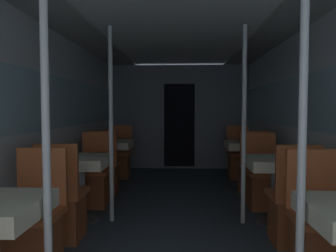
{
  "coord_description": "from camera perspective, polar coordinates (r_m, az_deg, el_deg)",
  "views": [
    {
      "loc": [
        0.06,
        -1.15,
        1.26
      ],
      "look_at": [
        -0.09,
        2.27,
        1.08
      ],
      "focal_mm": 35.0,
      "sensor_mm": 36.0,
      "label": 1
    }
  ],
  "objects": [
    {
      "name": "wall_left",
      "position": [
        4.09,
        -19.16,
        0.85
      ],
      "size": [
        0.05,
        8.1,
        2.16
      ],
      "color": "silver",
      "rests_on": "ground_plane"
    },
    {
      "name": "wall_right",
      "position": [
        4.05,
        22.58,
        0.76
      ],
      "size": [
        0.05,
        8.1,
        2.16
      ],
      "color": "silver",
      "rests_on": "ground_plane"
    },
    {
      "name": "ceiling_panel",
      "position": [
        3.91,
        1.63,
        16.99
      ],
      "size": [
        2.9,
        8.1,
        0.07
      ],
      "color": "white",
      "rests_on": "wall_left"
    },
    {
      "name": "bulkhead_far",
      "position": [
        6.87,
        1.99,
        1.54
      ],
      "size": [
        2.84,
        0.09,
        2.16
      ],
      "color": "slate",
      "rests_on": "ground_plane"
    },
    {
      "name": "chair_left_far_0",
      "position": [
        2.83,
        -22.22,
        -16.99
      ],
      "size": [
        0.4,
        0.4,
        0.95
      ],
      "rotation": [
        0.0,
        0.0,
        3.14
      ],
      "color": "brown",
      "rests_on": "ground_plane"
    },
    {
      "name": "support_pole_left_0",
      "position": [
        2.02,
        -20.46,
        -2.31
      ],
      "size": [
        0.05,
        0.05,
        2.16
      ],
      "color": "silver",
      "rests_on": "ground_plane"
    },
    {
      "name": "dining_table_left_1",
      "position": [
        3.81,
        -14.92,
        -6.79
      ],
      "size": [
        0.6,
        0.6,
        0.73
      ],
      "color": "#4C4C51",
      "rests_on": "ground_plane"
    },
    {
      "name": "chair_left_near_1",
      "position": [
        3.37,
        -17.78,
        -13.66
      ],
      "size": [
        0.4,
        0.4,
        0.95
      ],
      "color": "brown",
      "rests_on": "ground_plane"
    },
    {
      "name": "chair_left_far_1",
      "position": [
        4.4,
        -12.66,
        -9.6
      ],
      "size": [
        0.4,
        0.4,
        0.95
      ],
      "rotation": [
        0.0,
        0.0,
        3.14
      ],
      "color": "brown",
      "rests_on": "ground_plane"
    },
    {
      "name": "support_pole_left_1",
      "position": [
        3.67,
        -9.91,
        0.19
      ],
      "size": [
        0.05,
        0.05,
        2.16
      ],
      "color": "silver",
      "rests_on": "ground_plane"
    },
    {
      "name": "dining_table_left_2",
      "position": [
        5.47,
        -9.5,
        -3.74
      ],
      "size": [
        0.6,
        0.6,
        0.73
      ],
      "color": "#4C4C51",
      "rests_on": "ground_plane"
    },
    {
      "name": "chair_left_near_2",
      "position": [
        4.98,
        -10.82,
        -8.1
      ],
      "size": [
        0.4,
        0.4,
        0.95
      ],
      "color": "brown",
      "rests_on": "ground_plane"
    },
    {
      "name": "chair_left_far_2",
      "position": [
        6.05,
        -8.37,
        -6.07
      ],
      "size": [
        0.4,
        0.4,
        0.95
      ],
      "rotation": [
        0.0,
        0.0,
        3.14
      ],
      "color": "brown",
      "rests_on": "ground_plane"
    },
    {
      "name": "chair_right_far_0",
      "position": [
        2.79,
        24.83,
        -17.37
      ],
      "size": [
        0.4,
        0.4,
        0.95
      ],
      "rotation": [
        0.0,
        0.0,
        3.14
      ],
      "color": "brown",
      "rests_on": "ground_plane"
    },
    {
      "name": "support_pole_right_0",
      "position": [
        1.98,
        22.32,
        -2.46
      ],
      "size": [
        0.05,
        0.05,
        2.16
      ],
      "color": "silver",
      "rests_on": "ground_plane"
    },
    {
      "name": "dining_table_right_1",
      "position": [
        3.78,
        18.15,
        -6.93
      ],
      "size": [
        0.6,
        0.6,
        0.73
      ],
      "color": "#4C4C51",
      "rests_on": "ground_plane"
    },
    {
      "name": "chair_right_near_1",
      "position": [
        3.33,
        20.74,
        -13.91
      ],
      "size": [
        0.4,
        0.4,
        0.95
      ],
      "color": "brown",
      "rests_on": "ground_plane"
    },
    {
      "name": "chair_right_far_1",
      "position": [
        4.37,
        16.07,
        -9.73
      ],
      "size": [
        0.4,
        0.4,
        0.95
      ],
      "rotation": [
        0.0,
        0.0,
        3.14
      ],
      "color": "brown",
      "rests_on": "ground_plane"
    },
    {
      "name": "support_pole_right_1",
      "position": [
        3.65,
        13.08,
        0.14
      ],
      "size": [
        0.05,
        0.05,
        2.16
      ],
      "color": "silver",
      "rests_on": "ground_plane"
    },
    {
      "name": "dining_table_right_2",
      "position": [
        5.44,
        13.23,
        -3.81
      ],
      "size": [
        0.6,
        0.6,
        0.73
      ],
      "color": "#4C4C51",
      "rests_on": "ground_plane"
    },
    {
      "name": "chair_right_near_2",
      "position": [
        4.95,
        14.4,
        -8.2
      ],
      "size": [
        0.4,
        0.4,
        0.95
      ],
      "color": "brown",
      "rests_on": "ground_plane"
    },
    {
      "name": "chair_right_far_2",
      "position": [
        6.03,
        12.19,
        -6.14
      ],
      "size": [
        0.4,
        0.4,
        0.95
      ],
      "rotation": [
        0.0,
        0.0,
        3.14
      ],
      "color": "brown",
      "rests_on": "ground_plane"
    }
  ]
}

